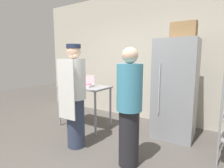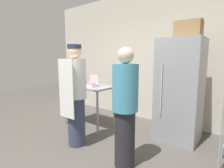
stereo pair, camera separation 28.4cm
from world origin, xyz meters
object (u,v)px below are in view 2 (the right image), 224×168
(refrigerator, at_px, (179,90))
(donut_box, at_px, (92,84))
(binder_stack, at_px, (73,82))
(blender_pitcher, at_px, (84,79))
(person_customer, at_px, (125,108))
(person_baker, at_px, (75,94))
(cardboard_storage_box, at_px, (188,29))

(refrigerator, distance_m, donut_box, 1.72)
(binder_stack, bearing_deg, blender_pitcher, 81.14)
(refrigerator, height_order, blender_pitcher, refrigerator)
(blender_pitcher, bearing_deg, person_customer, -27.25)
(refrigerator, bearing_deg, donut_box, -161.32)
(refrigerator, height_order, person_baker, refrigerator)
(refrigerator, relative_size, donut_box, 7.48)
(person_customer, bearing_deg, refrigerator, 76.36)
(person_baker, bearing_deg, cardboard_storage_box, 43.10)
(donut_box, relative_size, person_customer, 0.15)
(blender_pitcher, relative_size, binder_stack, 0.90)
(binder_stack, height_order, person_baker, person_baker)
(binder_stack, bearing_deg, donut_box, 13.40)
(binder_stack, distance_m, person_customer, 1.90)
(donut_box, height_order, person_baker, person_baker)
(refrigerator, distance_m, person_customer, 1.32)
(donut_box, distance_m, binder_stack, 0.48)
(cardboard_storage_box, bearing_deg, donut_box, -162.03)
(donut_box, height_order, person_customer, person_customer)
(binder_stack, bearing_deg, cardboard_storage_box, 17.01)
(blender_pitcher, distance_m, binder_stack, 0.29)
(blender_pitcher, height_order, binder_stack, blender_pitcher)
(refrigerator, distance_m, blender_pitcher, 2.09)
(refrigerator, height_order, donut_box, refrigerator)
(donut_box, distance_m, blender_pitcher, 0.46)
(binder_stack, relative_size, person_baker, 0.17)
(refrigerator, bearing_deg, person_customer, -103.64)
(person_customer, bearing_deg, blender_pitcher, 152.75)
(blender_pitcher, bearing_deg, binder_stack, -98.86)
(refrigerator, height_order, cardboard_storage_box, cardboard_storage_box)
(blender_pitcher, bearing_deg, donut_box, -22.53)
(cardboard_storage_box, distance_m, person_baker, 2.17)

